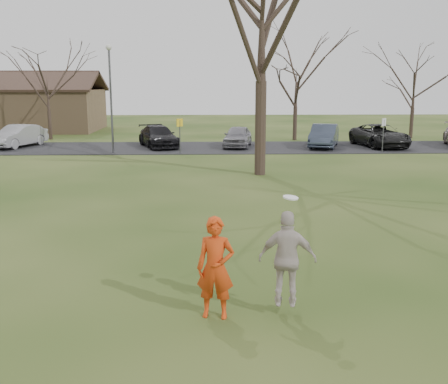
{
  "coord_description": "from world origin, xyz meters",
  "views": [
    {
      "loc": [
        -0.4,
        -8.57,
        4.15
      ],
      "look_at": [
        0.0,
        4.0,
        1.5
      ],
      "focal_mm": 41.9,
      "sensor_mm": 36.0,
      "label": 1
    }
  ],
  "objects_px": {
    "car_3": "(158,136)",
    "big_tree": "(262,15)",
    "car_6": "(380,135)",
    "catching_play": "(287,259)",
    "lamp_post": "(110,85)",
    "car_1": "(18,136)",
    "car_4": "(238,136)",
    "player_defender": "(216,268)",
    "car_5": "(324,136)"
  },
  "relations": [
    {
      "from": "catching_play",
      "to": "big_tree",
      "type": "height_order",
      "value": "big_tree"
    },
    {
      "from": "lamp_post",
      "to": "car_6",
      "type": "bearing_deg",
      "value": 8.64
    },
    {
      "from": "car_3",
      "to": "car_4",
      "type": "distance_m",
      "value": 5.13
    },
    {
      "from": "player_defender",
      "to": "car_4",
      "type": "xyz_separation_m",
      "value": [
        1.84,
        24.96,
        -0.2
      ]
    },
    {
      "from": "car_4",
      "to": "catching_play",
      "type": "bearing_deg",
      "value": -81.36
    },
    {
      "from": "car_3",
      "to": "catching_play",
      "type": "height_order",
      "value": "catching_play"
    },
    {
      "from": "car_5",
      "to": "player_defender",
      "type": "bearing_deg",
      "value": -88.47
    },
    {
      "from": "player_defender",
      "to": "catching_play",
      "type": "bearing_deg",
      "value": 9.07
    },
    {
      "from": "car_4",
      "to": "car_6",
      "type": "bearing_deg",
      "value": 9.25
    },
    {
      "from": "car_3",
      "to": "car_4",
      "type": "relative_size",
      "value": 1.17
    },
    {
      "from": "car_1",
      "to": "car_4",
      "type": "relative_size",
      "value": 1.08
    },
    {
      "from": "car_6",
      "to": "car_3",
      "type": "bearing_deg",
      "value": 171.27
    },
    {
      "from": "car_3",
      "to": "big_tree",
      "type": "height_order",
      "value": "big_tree"
    },
    {
      "from": "car_4",
      "to": "big_tree",
      "type": "distance_m",
      "value": 11.96
    },
    {
      "from": "car_5",
      "to": "car_4",
      "type": "bearing_deg",
      "value": -164.95
    },
    {
      "from": "car_6",
      "to": "catching_play",
      "type": "xyz_separation_m",
      "value": [
        -9.81,
        -24.85,
        0.32
      ]
    },
    {
      "from": "car_3",
      "to": "car_5",
      "type": "relative_size",
      "value": 1.05
    },
    {
      "from": "car_1",
      "to": "car_6",
      "type": "xyz_separation_m",
      "value": [
        23.44,
        -0.52,
        0.0
      ]
    },
    {
      "from": "player_defender",
      "to": "car_3",
      "type": "distance_m",
      "value": 25.31
    },
    {
      "from": "car_1",
      "to": "car_6",
      "type": "height_order",
      "value": "car_6"
    },
    {
      "from": "car_3",
      "to": "car_6",
      "type": "relative_size",
      "value": 0.9
    },
    {
      "from": "car_3",
      "to": "lamp_post",
      "type": "relative_size",
      "value": 0.74
    },
    {
      "from": "car_3",
      "to": "car_5",
      "type": "distance_m",
      "value": 10.69
    },
    {
      "from": "car_5",
      "to": "catching_play",
      "type": "distance_m",
      "value": 25.4
    },
    {
      "from": "car_6",
      "to": "big_tree",
      "type": "height_order",
      "value": "big_tree"
    },
    {
      "from": "car_3",
      "to": "big_tree",
      "type": "bearing_deg",
      "value": -80.73
    },
    {
      "from": "car_3",
      "to": "catching_play",
      "type": "bearing_deg",
      "value": -98.76
    },
    {
      "from": "player_defender",
      "to": "car_3",
      "type": "height_order",
      "value": "player_defender"
    },
    {
      "from": "catching_play",
      "to": "car_4",
      "type": "bearing_deg",
      "value": 88.71
    },
    {
      "from": "player_defender",
      "to": "car_6",
      "type": "bearing_deg",
      "value": 75.05
    },
    {
      "from": "player_defender",
      "to": "car_5",
      "type": "bearing_deg",
      "value": 82.4
    },
    {
      "from": "car_3",
      "to": "big_tree",
      "type": "distance_m",
      "value": 13.29
    },
    {
      "from": "catching_play",
      "to": "lamp_post",
      "type": "xyz_separation_m",
      "value": [
        -7.01,
        22.29,
        2.89
      ]
    },
    {
      "from": "car_5",
      "to": "lamp_post",
      "type": "relative_size",
      "value": 0.71
    },
    {
      "from": "player_defender",
      "to": "car_1",
      "type": "bearing_deg",
      "value": 125.07
    },
    {
      "from": "player_defender",
      "to": "car_1",
      "type": "relative_size",
      "value": 0.43
    },
    {
      "from": "car_6",
      "to": "player_defender",
      "type": "bearing_deg",
      "value": -121.81
    },
    {
      "from": "car_4",
      "to": "lamp_post",
      "type": "relative_size",
      "value": 0.64
    },
    {
      "from": "player_defender",
      "to": "big_tree",
      "type": "bearing_deg",
      "value": 90.37
    },
    {
      "from": "big_tree",
      "to": "lamp_post",
      "type": "bearing_deg",
      "value": 136.85
    },
    {
      "from": "car_5",
      "to": "lamp_post",
      "type": "bearing_deg",
      "value": -151.59
    },
    {
      "from": "player_defender",
      "to": "car_4",
      "type": "bearing_deg",
      "value": 94.88
    },
    {
      "from": "catching_play",
      "to": "big_tree",
      "type": "relative_size",
      "value": 0.14
    },
    {
      "from": "car_3",
      "to": "car_6",
      "type": "xyz_separation_m",
      "value": [
        14.38,
        -0.25,
        0.04
      ]
    },
    {
      "from": "big_tree",
      "to": "car_6",
      "type": "bearing_deg",
      "value": 48.74
    },
    {
      "from": "car_6",
      "to": "car_5",
      "type": "bearing_deg",
      "value": 175.33
    },
    {
      "from": "big_tree",
      "to": "player_defender",
      "type": "bearing_deg",
      "value": -98.73
    },
    {
      "from": "car_4",
      "to": "car_6",
      "type": "relative_size",
      "value": 0.77
    },
    {
      "from": "car_6",
      "to": "big_tree",
      "type": "bearing_deg",
      "value": -139.01
    },
    {
      "from": "car_3",
      "to": "car_1",
      "type": "bearing_deg",
      "value": 159.22
    }
  ]
}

